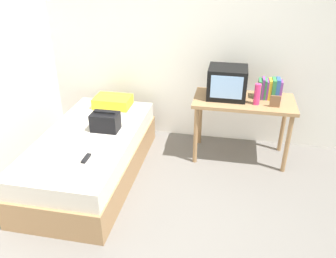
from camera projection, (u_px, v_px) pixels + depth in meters
name	position (u px, v px, depth m)	size (l,w,h in m)	color
ground_plane	(166.00, 236.00, 3.11)	(8.00, 8.00, 0.00)	slate
wall_back	(197.00, 41.00, 4.24)	(5.20, 0.10, 2.60)	silver
bed	(91.00, 156.00, 3.83)	(1.00, 2.00, 0.53)	#9E754C
desk	(243.00, 107.00, 4.01)	(1.16, 0.60, 0.77)	#9E754C
tv	(227.00, 82.00, 3.94)	(0.44, 0.39, 0.36)	black
water_bottle	(257.00, 94.00, 3.78)	(0.07, 0.07, 0.24)	#E53372
book_row	(270.00, 89.00, 3.94)	(0.26, 0.17, 0.25)	#337F47
picture_frame	(275.00, 101.00, 3.74)	(0.11, 0.02, 0.13)	brown
pillow	(113.00, 102.00, 4.34)	(0.46, 0.32, 0.13)	yellow
handbag	(105.00, 122.00, 3.76)	(0.30, 0.20, 0.22)	black
magazine	(59.00, 153.00, 3.37)	(0.21, 0.29, 0.01)	white
remote_dark	(86.00, 158.00, 3.27)	(0.04, 0.16, 0.02)	black
remote_silver	(79.00, 127.00, 3.83)	(0.04, 0.14, 0.02)	#B7B7BC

